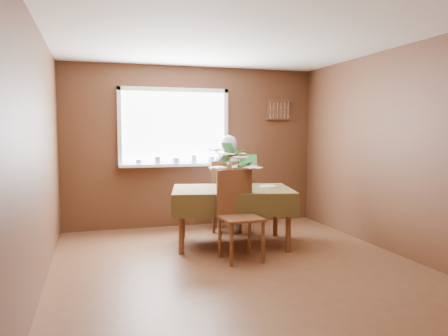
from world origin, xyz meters
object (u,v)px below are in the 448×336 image
object	(u,v)px
dining_table	(232,195)
seated_woman	(228,184)
chair_far	(227,194)
flower_bouquet	(237,164)
chair_near	(238,211)

from	to	relation	value
dining_table	seated_woman	world-z (taller)	seated_woman
dining_table	seated_woman	bearing A→B (deg)	90.00
dining_table	chair_far	size ratio (longest dim) A/B	1.63
flower_bouquet	dining_table	bearing A→B (deg)	87.02
seated_woman	chair_near	bearing A→B (deg)	94.70
chair_far	chair_near	xyz separation A→B (m)	(-0.28, -1.34, -0.01)
dining_table	chair_near	xyz separation A→B (m)	(-0.12, -0.61, -0.10)
dining_table	chair_near	size ratio (longest dim) A/B	1.67
seated_woman	dining_table	bearing A→B (deg)	94.29
seated_woman	chair_far	bearing A→B (deg)	-82.08
chair_near	dining_table	bearing A→B (deg)	75.00
chair_near	flower_bouquet	distance (m)	0.65
flower_bouquet	seated_woman	bearing A→B (deg)	80.11
dining_table	chair_far	distance (m)	0.75
chair_far	seated_woman	distance (m)	0.15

